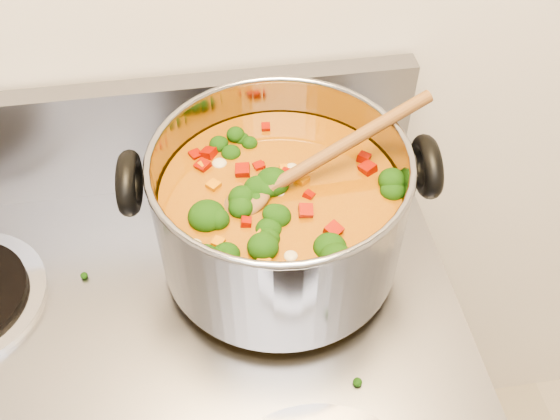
# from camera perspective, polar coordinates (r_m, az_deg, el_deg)

# --- Properties ---
(stockpot) EXTENTS (0.34, 0.28, 0.17)m
(stockpot) POSITION_cam_1_polar(r_m,az_deg,el_deg) (0.70, 0.02, -0.05)
(stockpot) COLOR gray
(stockpot) RESTS_ON electric_range
(wooden_spoon) EXTENTS (0.26, 0.11, 0.09)m
(wooden_spoon) POSITION_cam_1_polar(r_m,az_deg,el_deg) (0.67, 1.04, 3.14)
(wooden_spoon) COLOR brown
(wooden_spoon) RESTS_ON stockpot
(cooktop_crumbs) EXTENTS (0.28, 0.35, 0.01)m
(cooktop_crumbs) POSITION_cam_1_polar(r_m,az_deg,el_deg) (0.79, -5.95, -2.38)
(cooktop_crumbs) COLOR black
(cooktop_crumbs) RESTS_ON electric_range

